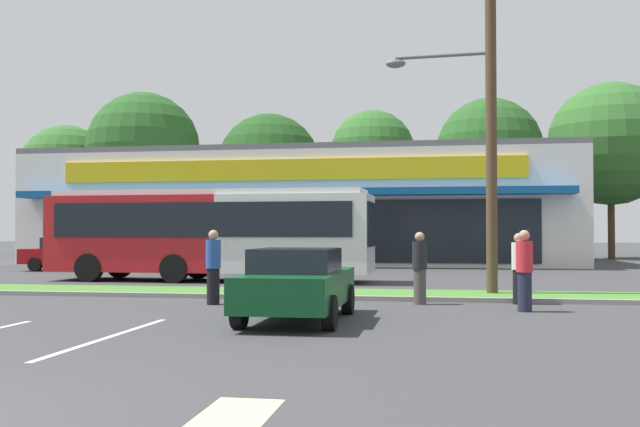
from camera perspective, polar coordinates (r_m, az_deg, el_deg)
The scene contains 20 objects.
grass_median at distance 20.27m, azimuth -5.58°, elevation -6.29°, with size 56.00×2.20×0.12m, color #427A2D.
curb_lip at distance 19.10m, azimuth -6.53°, elevation -6.58°, with size 56.00×0.24×0.12m, color gray.
parking_stripe_2 at distance 12.60m, azimuth -16.48°, elevation -9.43°, with size 0.12×4.80×0.01m, color silver.
lot_arrow at distance 7.04m, azimuth -7.10°, elevation -15.88°, with size 0.70×1.60×0.01m, color beige.
storefront_building at distance 42.56m, azimuth -1.04°, elevation 0.40°, with size 30.05×13.97×6.32m.
tree_far_left at distance 58.25m, azimuth -19.57°, elevation 3.13°, with size 7.17×7.17×9.97m.
tree_left at distance 52.49m, azimuth -13.91°, elevation 5.07°, with size 7.94×7.94×11.70m.
tree_mid_left at distance 51.82m, azimuth -4.10°, elevation 3.86°, with size 7.43×7.43×10.32m.
tree_mid at distance 51.97m, azimuth 4.21°, elevation 4.89°, with size 6.07×6.07×10.60m.
tree_mid_right at distance 48.19m, azimuth 13.37°, elevation 4.90°, with size 6.88×6.88×10.54m.
tree_right at distance 50.92m, azimuth 22.17°, elevation 5.16°, with size 8.09×8.09×11.62m.
utility_pole at distance 20.09m, azimuth 13.06°, elevation 7.69°, with size 3.04×2.40×9.22m.
city_bus at distance 25.89m, azimuth -8.76°, elevation -1.46°, with size 11.71×2.89×3.25m.
car_0 at distance 31.51m, azimuth -7.34°, elevation -3.22°, with size 4.26×1.93×1.58m.
car_1 at distance 14.17m, azimuth -1.79°, elevation -5.59°, with size 1.88×4.25×1.44m.
car_2 at distance 34.33m, azimuth -19.03°, elevation -3.05°, with size 4.61×1.99×1.51m.
pedestrian_near_bench at distance 17.60m, azimuth 7.96°, elevation -4.32°, with size 0.35×0.35×1.76m.
pedestrian_by_pole at distance 18.14m, azimuth 15.59°, elevation -4.24°, with size 0.35×0.35×1.73m.
pedestrian_mid at distance 17.57m, azimuth -8.52°, elevation -4.25°, with size 0.36×0.36×1.81m.
pedestrian_far at distance 16.45m, azimuth 16.01°, elevation -4.40°, with size 0.36×0.36×1.80m.
Camera 1 is at (5.19, -5.52, 1.76)m, focal length 40.10 mm.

